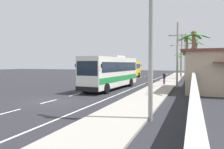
# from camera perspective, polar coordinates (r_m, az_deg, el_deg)

# --- Properties ---
(ground_plane) EXTENTS (160.00, 160.00, 0.00)m
(ground_plane) POSITION_cam_1_polar(r_m,az_deg,el_deg) (17.83, -15.88, -6.80)
(ground_plane) COLOR #28282D
(sidewalk_kerb) EXTENTS (3.20, 90.00, 0.14)m
(sidewalk_kerb) POSITION_cam_1_polar(r_m,az_deg,el_deg) (24.52, 11.98, -3.94)
(sidewalk_kerb) COLOR #A8A399
(sidewalk_kerb) RESTS_ON ground
(lane_markings) EXTENTS (3.93, 71.00, 0.01)m
(lane_markings) POSITION_cam_1_polar(r_m,az_deg,el_deg) (29.76, 4.87, -2.81)
(lane_markings) COLOR white
(lane_markings) RESTS_ON ground
(boundary_wall) EXTENTS (0.24, 60.00, 2.16)m
(boundary_wall) POSITION_cam_1_polar(r_m,az_deg,el_deg) (28.12, 20.95, -1.13)
(boundary_wall) COLOR #B2B2AD
(boundary_wall) RESTS_ON ground
(coach_bus_foreground) EXTENTS (3.35, 11.46, 3.97)m
(coach_bus_foreground) POSITION_cam_1_polar(r_m,az_deg,el_deg) (24.99, -0.09, 0.83)
(coach_bus_foreground) COLOR silver
(coach_bus_foreground) RESTS_ON ground
(coach_bus_far_lane) EXTENTS (3.08, 11.90, 3.70)m
(coach_bus_far_lane) POSITION_cam_1_polar(r_m,az_deg,el_deg) (43.37, 4.41, 1.54)
(coach_bus_far_lane) COLOR gold
(coach_bus_far_lane) RESTS_ON ground
(motorcycle_beside_bus) EXTENTS (0.56, 1.96, 1.58)m
(motorcycle_beside_bus) POSITION_cam_1_polar(r_m,az_deg,el_deg) (33.43, 10.06, -1.11)
(motorcycle_beside_bus) COLOR black
(motorcycle_beside_bus) RESTS_ON ground
(pedestrian_near_kerb) EXTENTS (0.36, 0.36, 1.61)m
(pedestrian_near_kerb) POSITION_cam_1_polar(r_m,az_deg,el_deg) (30.34, 13.81, -0.93)
(pedestrian_near_kerb) COLOR #75388E
(pedestrian_near_kerb) RESTS_ON sidewalk_kerb
(utility_pole_nearest) EXTENTS (3.40, 0.24, 9.17)m
(utility_pole_nearest) POSITION_cam_1_polar(r_m,az_deg,el_deg) (11.34, 10.01, 12.56)
(utility_pole_nearest) COLOR #9E9E99
(utility_pole_nearest) RESTS_ON ground
(utility_pole_mid) EXTENTS (2.30, 0.24, 8.04)m
(utility_pole_mid) POSITION_cam_1_polar(r_m,az_deg,el_deg) (27.65, 17.09, 5.32)
(utility_pole_mid) COLOR #9E9E99
(utility_pole_mid) RESTS_ON ground
(utility_pole_far) EXTENTS (3.19, 0.24, 8.83)m
(utility_pole_far) POSITION_cam_1_polar(r_m,az_deg,el_deg) (44.24, 18.03, 5.05)
(utility_pole_far) COLOR #9E9E99
(utility_pole_far) RESTS_ON ground
(utility_pole_distant) EXTENTS (3.19, 0.24, 9.52)m
(utility_pole_distant) POSITION_cam_1_polar(r_m,az_deg,el_deg) (60.80, 18.88, 4.72)
(utility_pole_distant) COLOR #9E9E99
(utility_pole_distant) RESTS_ON ground
(palm_nearest) EXTENTS (2.90, 3.20, 6.86)m
(palm_nearest) POSITION_cam_1_polar(r_m,az_deg,el_deg) (52.69, 20.74, 4.54)
(palm_nearest) COLOR brown
(palm_nearest) RESTS_ON ground
(palm_second) EXTENTS (3.15, 2.78, 5.44)m
(palm_second) POSITION_cam_1_polar(r_m,az_deg,el_deg) (51.00, 18.00, 4.07)
(palm_second) COLOR brown
(palm_second) RESTS_ON ground
(palm_third) EXTENTS (2.85, 2.83, 6.00)m
(palm_third) POSITION_cam_1_polar(r_m,az_deg,el_deg) (21.16, 21.02, 5.84)
(palm_third) COLOR brown
(palm_third) RESTS_ON ground
(palm_fourth) EXTENTS (3.00, 3.10, 7.41)m
(palm_fourth) POSITION_cam_1_polar(r_m,az_deg,el_deg) (43.11, 21.55, 5.51)
(palm_fourth) COLOR brown
(palm_fourth) RESTS_ON ground
(palm_farthest) EXTENTS (3.44, 3.44, 7.40)m
(palm_farthest) POSITION_cam_1_polar(r_m,az_deg,el_deg) (35.95, 19.38, 6.11)
(palm_farthest) COLOR brown
(palm_farthest) RESTS_ON ground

